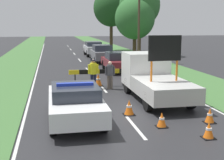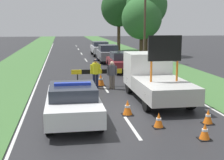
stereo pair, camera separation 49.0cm
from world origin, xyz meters
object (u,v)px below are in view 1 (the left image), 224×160
(police_car, at_px, (75,102))
(traffic_cone_behind_barrier, at_px, (98,80))
(traffic_cone_near_truck, at_px, (210,116))
(roadside_tree_near_right, at_px, (135,18))
(traffic_cone_near_police, at_px, (129,107))
(police_officer, at_px, (93,71))
(queued_car_sedan_silver, at_px, (93,48))
(queued_car_wagon_maroon, at_px, (117,61))
(work_truck, at_px, (153,77))
(queued_car_suv_grey, at_px, (102,53))
(road_barrier, at_px, (99,72))
(pedestrian_civilian, at_px, (110,73))
(roadside_tree_mid_left, at_px, (140,5))
(utility_pole, at_px, (139,16))
(traffic_cone_centre_front, at_px, (162,120))
(traffic_cone_lane_edge, at_px, (209,130))
(roadside_tree_near_left, at_px, (111,8))

(police_car, relative_size, traffic_cone_behind_barrier, 6.46)
(traffic_cone_near_truck, distance_m, roadside_tree_near_right, 23.79)
(police_car, distance_m, traffic_cone_near_police, 2.24)
(police_officer, bearing_deg, queued_car_sedan_silver, -122.04)
(queued_car_wagon_maroon, bearing_deg, police_car, 70.91)
(traffic_cone_behind_barrier, bearing_deg, work_truck, -58.02)
(queued_car_wagon_maroon, distance_m, queued_car_suv_grey, 5.77)
(traffic_cone_near_police, relative_size, queued_car_wagon_maroon, 0.14)
(road_barrier, bearing_deg, pedestrian_civilian, -62.27)
(roadside_tree_mid_left, relative_size, utility_pole, 0.97)
(work_truck, distance_m, traffic_cone_behind_barrier, 4.15)
(police_car, bearing_deg, traffic_cone_behind_barrier, 73.14)
(traffic_cone_centre_front, xyz_separation_m, queued_car_suv_grey, (1.03, 19.02, 0.57))
(police_car, xyz_separation_m, queued_car_wagon_maroon, (4.14, 11.95, 0.04))
(queued_car_sedan_silver, distance_m, utility_pole, 8.73)
(road_barrier, distance_m, roadside_tree_near_right, 17.29)
(police_car, relative_size, traffic_cone_near_truck, 8.33)
(work_truck, height_order, road_barrier, work_truck)
(work_truck, xyz_separation_m, traffic_cone_lane_edge, (-0.02, -5.65, -0.77))
(traffic_cone_centre_front, bearing_deg, roadside_tree_near_right, 77.06)
(road_barrier, xyz_separation_m, police_officer, (-0.42, -0.51, 0.15))
(work_truck, height_order, traffic_cone_centre_front, work_truck)
(utility_pole, bearing_deg, police_car, -113.38)
(queued_car_wagon_maroon, bearing_deg, roadside_tree_near_right, -112.39)
(traffic_cone_near_police, relative_size, roadside_tree_mid_left, 0.08)
(traffic_cone_behind_barrier, bearing_deg, roadside_tree_near_left, 77.17)
(roadside_tree_near_right, bearing_deg, traffic_cone_behind_barrier, -112.48)
(roadside_tree_near_left, bearing_deg, police_officer, -103.32)
(utility_pole, bearing_deg, queued_car_sedan_silver, 113.75)
(traffic_cone_near_police, bearing_deg, roadside_tree_mid_left, 73.01)
(queued_car_sedan_silver, height_order, roadside_tree_near_left, roadside_tree_near_left)
(traffic_cone_centre_front, height_order, traffic_cone_near_truck, traffic_cone_near_truck)
(traffic_cone_centre_front, bearing_deg, pedestrian_civilian, 94.85)
(traffic_cone_lane_edge, relative_size, queued_car_suv_grey, 0.13)
(traffic_cone_behind_barrier, height_order, traffic_cone_lane_edge, traffic_cone_behind_barrier)
(traffic_cone_near_truck, bearing_deg, traffic_cone_behind_barrier, 111.14)
(traffic_cone_lane_edge, bearing_deg, roadside_tree_mid_left, 78.81)
(traffic_cone_behind_barrier, height_order, roadside_tree_mid_left, roadside_tree_mid_left)
(pedestrian_civilian, xyz_separation_m, queued_car_suv_grey, (1.60, 12.29, -0.08))
(traffic_cone_centre_front, relative_size, queued_car_wagon_maroon, 0.12)
(road_barrier, relative_size, roadside_tree_near_left, 0.43)
(road_barrier, height_order, utility_pole, utility_pole)
(queued_car_sedan_silver, height_order, utility_pole, utility_pole)
(police_officer, relative_size, traffic_cone_behind_barrier, 2.32)
(roadside_tree_near_right, bearing_deg, traffic_cone_near_police, -105.78)
(work_truck, xyz_separation_m, traffic_cone_behind_barrier, (-2.17, 3.47, -0.69))
(pedestrian_civilian, relative_size, traffic_cone_lane_edge, 2.88)
(traffic_cone_near_police, distance_m, traffic_cone_lane_edge, 3.53)
(road_barrier, bearing_deg, work_truck, -56.89)
(queued_car_wagon_maroon, relative_size, roadside_tree_near_left, 0.53)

